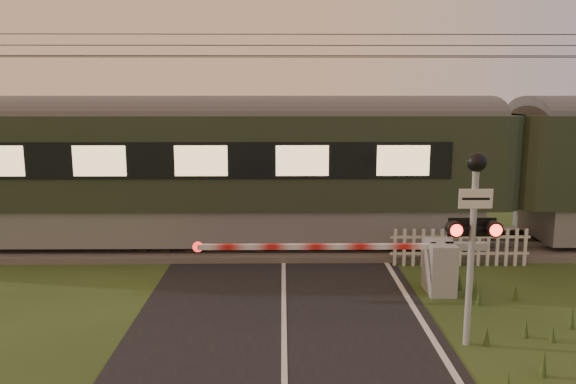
{
  "coord_description": "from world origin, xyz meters",
  "views": [
    {
      "loc": [
        -0.03,
        -9.57,
        4.51
      ],
      "look_at": [
        0.1,
        3.2,
        2.24
      ],
      "focal_mm": 35.0,
      "sensor_mm": 36.0,
      "label": 1
    }
  ],
  "objects_px": {
    "boom_gate": "(428,265)",
    "crossing_signal": "(474,215)",
    "picket_fence": "(460,247)",
    "train": "(504,169)"
  },
  "relations": [
    {
      "from": "boom_gate",
      "to": "crossing_signal",
      "type": "height_order",
      "value": "crossing_signal"
    },
    {
      "from": "boom_gate",
      "to": "picket_fence",
      "type": "bearing_deg",
      "value": 55.08
    },
    {
      "from": "boom_gate",
      "to": "crossing_signal",
      "type": "bearing_deg",
      "value": -89.32
    },
    {
      "from": "train",
      "to": "boom_gate",
      "type": "height_order",
      "value": "train"
    },
    {
      "from": "train",
      "to": "crossing_signal",
      "type": "relative_size",
      "value": 12.52
    },
    {
      "from": "train",
      "to": "boom_gate",
      "type": "relative_size",
      "value": 6.58
    },
    {
      "from": "picket_fence",
      "to": "crossing_signal",
      "type": "bearing_deg",
      "value": -105.9
    },
    {
      "from": "crossing_signal",
      "to": "picket_fence",
      "type": "relative_size",
      "value": 0.95
    },
    {
      "from": "train",
      "to": "picket_fence",
      "type": "height_order",
      "value": "train"
    },
    {
      "from": "boom_gate",
      "to": "crossing_signal",
      "type": "xyz_separation_m",
      "value": [
        0.03,
        -2.71,
        1.76
      ]
    }
  ]
}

